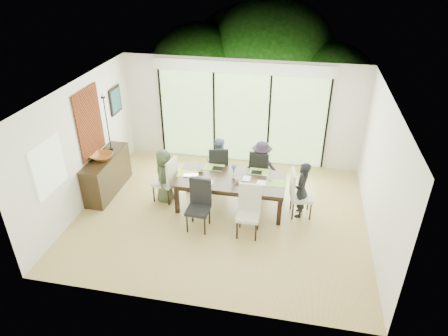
% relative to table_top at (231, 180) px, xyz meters
% --- Properties ---
extents(floor, '(6.00, 5.00, 0.01)m').
position_rel_table_top_xyz_m(floor, '(-0.13, -0.33, -0.69)').
color(floor, olive).
rests_on(floor, ground).
extents(ceiling, '(6.00, 5.00, 0.01)m').
position_rel_table_top_xyz_m(ceiling, '(-0.13, -0.33, 2.02)').
color(ceiling, white).
rests_on(ceiling, wall_back).
extents(wall_back, '(6.00, 0.02, 2.70)m').
position_rel_table_top_xyz_m(wall_back, '(-0.13, 2.18, 0.66)').
color(wall_back, silver).
rests_on(wall_back, floor).
extents(wall_front, '(6.00, 0.02, 2.70)m').
position_rel_table_top_xyz_m(wall_front, '(-0.13, -2.84, 0.66)').
color(wall_front, silver).
rests_on(wall_front, floor).
extents(wall_left, '(0.02, 5.00, 2.70)m').
position_rel_table_top_xyz_m(wall_left, '(-3.14, -0.33, 0.66)').
color(wall_left, silver).
rests_on(wall_left, floor).
extents(wall_right, '(0.02, 5.00, 2.70)m').
position_rel_table_top_xyz_m(wall_right, '(2.88, -0.33, 0.66)').
color(wall_right, silver).
rests_on(wall_right, floor).
extents(glass_doors, '(4.20, 0.02, 2.30)m').
position_rel_table_top_xyz_m(glass_doors, '(-0.13, 2.14, 0.51)').
color(glass_doors, '#598C3F').
rests_on(glass_doors, wall_back).
extents(blinds_header, '(4.40, 0.06, 0.28)m').
position_rel_table_top_xyz_m(blinds_header, '(-0.13, 2.13, 1.81)').
color(blinds_header, white).
rests_on(blinds_header, wall_back).
extents(mullion_a, '(0.05, 0.04, 2.30)m').
position_rel_table_top_xyz_m(mullion_a, '(-2.23, 2.13, 0.51)').
color(mullion_a, black).
rests_on(mullion_a, wall_back).
extents(mullion_b, '(0.05, 0.04, 2.30)m').
position_rel_table_top_xyz_m(mullion_b, '(-0.83, 2.13, 0.51)').
color(mullion_b, black).
rests_on(mullion_b, wall_back).
extents(mullion_c, '(0.05, 0.04, 2.30)m').
position_rel_table_top_xyz_m(mullion_c, '(0.57, 2.13, 0.51)').
color(mullion_c, black).
rests_on(mullion_c, wall_back).
extents(mullion_d, '(0.05, 0.04, 2.30)m').
position_rel_table_top_xyz_m(mullion_d, '(1.97, 2.13, 0.51)').
color(mullion_d, black).
rests_on(mullion_d, wall_back).
extents(side_window, '(0.02, 0.90, 1.00)m').
position_rel_table_top_xyz_m(side_window, '(-3.10, -1.53, 0.81)').
color(side_window, '#8CAD7F').
rests_on(side_window, wall_left).
extents(deck, '(6.00, 1.80, 0.10)m').
position_rel_table_top_xyz_m(deck, '(-0.13, 3.07, -0.74)').
color(deck, brown).
rests_on(deck, ground).
extents(rail_top, '(6.00, 0.08, 0.06)m').
position_rel_table_top_xyz_m(rail_top, '(-0.13, 3.87, -0.14)').
color(rail_top, brown).
rests_on(rail_top, deck).
extents(foliage_left, '(3.20, 3.20, 3.20)m').
position_rel_table_top_xyz_m(foliage_left, '(-1.93, 4.87, 0.75)').
color(foliage_left, '#14380F').
rests_on(foliage_left, ground).
extents(foliage_mid, '(4.00, 4.00, 4.00)m').
position_rel_table_top_xyz_m(foliage_mid, '(0.27, 5.47, 1.11)').
color(foliage_mid, '#14380F').
rests_on(foliage_mid, ground).
extents(foliage_right, '(2.80, 2.80, 2.80)m').
position_rel_table_top_xyz_m(foliage_right, '(2.07, 4.67, 0.57)').
color(foliage_right, '#14380F').
rests_on(foliage_right, ground).
extents(foliage_far, '(3.60, 3.60, 3.60)m').
position_rel_table_top_xyz_m(foliage_far, '(-0.73, 6.17, 0.93)').
color(foliage_far, '#14380F').
rests_on(foliage_far, ground).
extents(table_top, '(2.30, 1.05, 0.06)m').
position_rel_table_top_xyz_m(table_top, '(0.00, 0.00, 0.00)').
color(table_top, black).
rests_on(table_top, floor).
extents(table_apron, '(2.11, 0.86, 0.10)m').
position_rel_table_top_xyz_m(table_apron, '(0.00, 0.00, -0.09)').
color(table_apron, black).
rests_on(table_apron, floor).
extents(table_leg_fl, '(0.09, 0.09, 0.66)m').
position_rel_table_top_xyz_m(table_leg_fl, '(-1.08, -0.43, -0.36)').
color(table_leg_fl, black).
rests_on(table_leg_fl, floor).
extents(table_leg_fr, '(0.09, 0.09, 0.66)m').
position_rel_table_top_xyz_m(table_leg_fr, '(1.08, -0.43, -0.36)').
color(table_leg_fr, black).
rests_on(table_leg_fr, floor).
extents(table_leg_bl, '(0.09, 0.09, 0.66)m').
position_rel_table_top_xyz_m(table_leg_bl, '(-1.08, 0.43, -0.36)').
color(table_leg_bl, black).
rests_on(table_leg_bl, floor).
extents(table_leg_br, '(0.09, 0.09, 0.66)m').
position_rel_table_top_xyz_m(table_leg_br, '(1.08, 0.43, -0.36)').
color(table_leg_br, black).
rests_on(table_leg_br, floor).
extents(chair_left_end, '(0.51, 0.51, 1.05)m').
position_rel_table_top_xyz_m(chair_left_end, '(-1.50, 0.00, -0.16)').
color(chair_left_end, silver).
rests_on(chair_left_end, floor).
extents(chair_right_end, '(0.50, 0.50, 1.05)m').
position_rel_table_top_xyz_m(chair_right_end, '(1.50, 0.00, -0.16)').
color(chair_right_end, silver).
rests_on(chair_right_end, floor).
extents(chair_far_left, '(0.53, 0.53, 1.05)m').
position_rel_table_top_xyz_m(chair_far_left, '(-0.45, 0.85, -0.16)').
color(chair_far_left, black).
rests_on(chair_far_left, floor).
extents(chair_far_right, '(0.52, 0.52, 1.05)m').
position_rel_table_top_xyz_m(chair_far_right, '(0.55, 0.85, -0.16)').
color(chair_far_right, black).
rests_on(chair_far_right, floor).
extents(chair_near_left, '(0.45, 0.45, 1.05)m').
position_rel_table_top_xyz_m(chair_near_left, '(-0.50, -0.87, -0.16)').
color(chair_near_left, black).
rests_on(chair_near_left, floor).
extents(chair_near_right, '(0.44, 0.44, 1.05)m').
position_rel_table_top_xyz_m(chair_near_right, '(0.50, -0.87, -0.16)').
color(chair_near_right, silver).
rests_on(chair_near_right, floor).
extents(person_left_end, '(0.41, 0.60, 1.23)m').
position_rel_table_top_xyz_m(person_left_end, '(-1.48, 0.00, -0.07)').
color(person_left_end, '#404E34').
rests_on(person_left_end, floor).
extents(person_right_end, '(0.40, 0.60, 1.23)m').
position_rel_table_top_xyz_m(person_right_end, '(1.48, 0.00, -0.07)').
color(person_right_end, black).
rests_on(person_right_end, floor).
extents(person_far_left, '(0.59, 0.39, 1.23)m').
position_rel_table_top_xyz_m(person_far_left, '(-0.45, 0.83, -0.07)').
color(person_far_left, slate).
rests_on(person_far_left, floor).
extents(person_far_right, '(0.60, 0.40, 1.23)m').
position_rel_table_top_xyz_m(person_far_right, '(0.55, 0.83, -0.07)').
color(person_far_right, '#282131').
rests_on(person_far_right, floor).
extents(placemat_left, '(0.42, 0.31, 0.01)m').
position_rel_table_top_xyz_m(placemat_left, '(-0.95, 0.00, 0.03)').
color(placemat_left, '#A6B942').
rests_on(placemat_left, table_top).
extents(placemat_right, '(0.42, 0.31, 0.01)m').
position_rel_table_top_xyz_m(placemat_right, '(0.95, 0.00, 0.03)').
color(placemat_right, '#7BB03E').
rests_on(placemat_right, table_top).
extents(placemat_far_l, '(0.42, 0.31, 0.01)m').
position_rel_table_top_xyz_m(placemat_far_l, '(-0.45, 0.40, 0.03)').
color(placemat_far_l, '#93BB42').
rests_on(placemat_far_l, table_top).
extents(placemat_far_r, '(0.42, 0.31, 0.01)m').
position_rel_table_top_xyz_m(placemat_far_r, '(0.55, 0.40, 0.03)').
color(placemat_far_r, '#8CB440').
rests_on(placemat_far_r, table_top).
extents(placemat_paper, '(0.42, 0.31, 0.01)m').
position_rel_table_top_xyz_m(placemat_paper, '(-0.55, -0.30, 0.03)').
color(placemat_paper, white).
rests_on(placemat_paper, table_top).
extents(tablet_far_l, '(0.25, 0.17, 0.01)m').
position_rel_table_top_xyz_m(tablet_far_l, '(-0.35, 0.35, 0.04)').
color(tablet_far_l, black).
rests_on(tablet_far_l, table_top).
extents(tablet_far_r, '(0.23, 0.16, 0.01)m').
position_rel_table_top_xyz_m(tablet_far_r, '(0.50, 0.35, 0.04)').
color(tablet_far_r, black).
rests_on(tablet_far_r, table_top).
extents(papers, '(0.29, 0.21, 0.00)m').
position_rel_table_top_xyz_m(papers, '(0.70, -0.05, 0.03)').
color(papers, white).
rests_on(papers, table_top).
extents(platter_base, '(0.25, 0.25, 0.02)m').
position_rel_table_top_xyz_m(platter_base, '(-0.55, -0.30, 0.05)').
color(platter_base, white).
rests_on(platter_base, table_top).
extents(platter_snacks, '(0.19, 0.19, 0.01)m').
position_rel_table_top_xyz_m(platter_snacks, '(-0.55, -0.30, 0.06)').
color(platter_snacks, orange).
rests_on(platter_snacks, table_top).
extents(vase, '(0.08, 0.08, 0.11)m').
position_rel_table_top_xyz_m(vase, '(0.05, 0.05, 0.09)').
color(vase, silver).
rests_on(vase, table_top).
extents(hyacinth_stems, '(0.04, 0.04, 0.15)m').
position_rel_table_top_xyz_m(hyacinth_stems, '(0.05, 0.05, 0.20)').
color(hyacinth_stems, '#337226').
rests_on(hyacinth_stems, table_top).
extents(hyacinth_blooms, '(0.11, 0.11, 0.11)m').
position_rel_table_top_xyz_m(hyacinth_blooms, '(0.05, 0.05, 0.30)').
color(hyacinth_blooms, '#5651CC').
rests_on(hyacinth_blooms, table_top).
extents(laptop, '(0.36, 0.28, 0.02)m').
position_rel_table_top_xyz_m(laptop, '(-0.85, -0.10, 0.04)').
color(laptop, silver).
rests_on(laptop, table_top).
extents(cup_a, '(0.15, 0.15, 0.09)m').
position_rel_table_top_xyz_m(cup_a, '(-0.70, 0.15, 0.07)').
color(cup_a, white).
rests_on(cup_a, table_top).
extents(cup_b, '(0.13, 0.13, 0.09)m').
position_rel_table_top_xyz_m(cup_b, '(0.15, -0.10, 0.07)').
color(cup_b, white).
rests_on(cup_b, table_top).
extents(cup_c, '(0.12, 0.12, 0.09)m').
position_rel_table_top_xyz_m(cup_c, '(0.80, 0.10, 0.07)').
color(cup_c, white).
rests_on(cup_c, table_top).
extents(book, '(0.17, 0.23, 0.02)m').
position_rel_table_top_xyz_m(book, '(0.25, 0.05, 0.04)').
color(book, white).
rests_on(book, table_top).
extents(sideboard, '(0.45, 1.59, 0.90)m').
position_rel_table_top_xyz_m(sideboard, '(-2.89, 0.08, -0.24)').
color(sideboard, black).
rests_on(sideboard, floor).
extents(bowl, '(0.47, 0.47, 0.12)m').
position_rel_table_top_xyz_m(bowl, '(-2.89, -0.02, 0.27)').
color(bowl, brown).
rests_on(bowl, sideboard).
extents(candlestick_base, '(0.10, 0.10, 0.04)m').
position_rel_table_top_xyz_m(candlestick_base, '(-2.89, 0.43, 0.23)').
color(candlestick_base, black).
rests_on(candlestick_base, sideboard).
extents(candlestick_shaft, '(0.02, 0.02, 1.25)m').
position_rel_table_top_xyz_m(candlestick_shaft, '(-2.89, 0.43, 0.86)').
color(candlestick_shaft, black).
rests_on(candlestick_shaft, sideboard).
extents(candlestick_pan, '(0.10, 0.10, 0.03)m').
position_rel_table_top_xyz_m(candlestick_pan, '(-2.89, 0.43, 1.47)').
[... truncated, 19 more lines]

